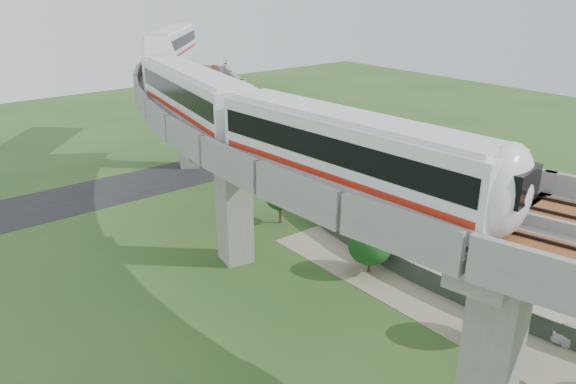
% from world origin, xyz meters
% --- Properties ---
extents(ground, '(160.00, 160.00, 0.00)m').
position_xyz_m(ground, '(0.00, 0.00, 0.00)').
color(ground, '#295120').
rests_on(ground, ground).
extents(dirt_lot, '(18.00, 26.00, 0.04)m').
position_xyz_m(dirt_lot, '(14.00, -2.00, 0.02)').
color(dirt_lot, gray).
rests_on(dirt_lot, ground).
extents(asphalt_road, '(60.00, 8.00, 0.03)m').
position_xyz_m(asphalt_road, '(0.00, 30.00, 0.01)').
color(asphalt_road, '#232326').
rests_on(asphalt_road, ground).
extents(viaduct, '(19.58, 73.98, 11.40)m').
position_xyz_m(viaduct, '(3.84, 0.00, 9.05)').
color(viaduct, '#99968E').
rests_on(viaduct, ground).
extents(metro_train, '(21.76, 58.50, 3.64)m').
position_xyz_m(metro_train, '(3.03, 17.67, 12.31)').
color(metro_train, silver).
rests_on(metro_train, ground).
extents(fence, '(3.87, 38.73, 1.50)m').
position_xyz_m(fence, '(9.75, 0.00, 0.75)').
color(fence, '#2D382D').
rests_on(fence, ground).
extents(tree_0, '(2.05, 2.05, 2.69)m').
position_xyz_m(tree_0, '(11.30, 21.53, 1.82)').
color(tree_0, '#382314').
rests_on(tree_0, ground).
extents(tree_1, '(2.46, 2.46, 3.36)m').
position_xyz_m(tree_1, '(7.51, 13.54, 2.31)').
color(tree_1, '#382314').
rests_on(tree_1, ground).
extents(tree_2, '(3.06, 3.06, 3.34)m').
position_xyz_m(tree_2, '(7.18, 2.89, 2.04)').
color(tree_2, '#382314').
rests_on(tree_2, ground).
extents(tree_3, '(2.76, 2.76, 3.59)m').
position_xyz_m(tree_3, '(6.89, -6.97, 2.41)').
color(tree_3, '#382314').
rests_on(tree_3, ground).
extents(car_red, '(3.23, 2.50, 1.02)m').
position_xyz_m(car_red, '(18.71, -3.65, 0.55)').
color(car_red, '#A01C0E').
rests_on(car_red, dirt_lot).
extents(car_dark, '(4.91, 3.28, 1.32)m').
position_xyz_m(car_dark, '(15.04, 9.00, 0.70)').
color(car_dark, black).
rests_on(car_dark, dirt_lot).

